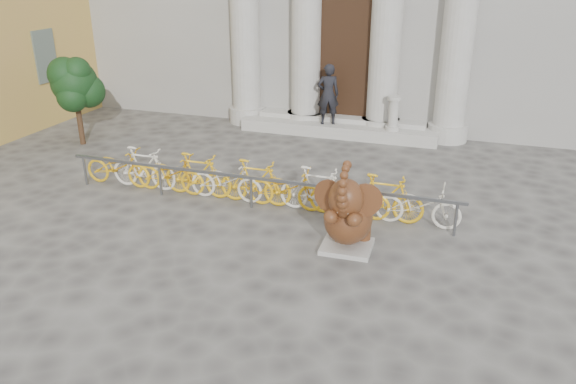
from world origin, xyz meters
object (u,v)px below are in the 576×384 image
(bike_rack, at_px, (255,182))
(pedestrian, at_px, (328,94))
(tree, at_px, (75,84))
(elephant_statue, at_px, (348,217))

(bike_rack, xyz_separation_m, pedestrian, (0.16, 5.53, 0.77))
(bike_rack, distance_m, tree, 6.90)
(elephant_statue, distance_m, tree, 9.61)
(elephant_statue, distance_m, pedestrian, 7.35)
(elephant_statue, xyz_separation_m, tree, (-8.74, 3.85, 1.09))
(elephant_statue, relative_size, bike_rack, 0.21)
(tree, height_order, pedestrian, tree)
(elephant_statue, distance_m, bike_rack, 2.80)
(bike_rack, relative_size, tree, 3.52)
(elephant_statue, xyz_separation_m, bike_rack, (-2.39, 1.46, -0.17))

